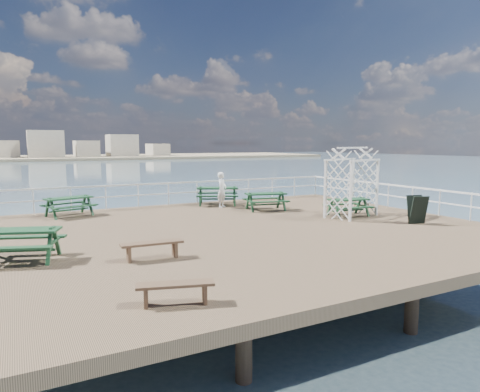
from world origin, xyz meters
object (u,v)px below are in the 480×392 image
at_px(picnic_table_d, 20,238).
at_px(flat_bench_far, 175,288).
at_px(flat_bench_near, 152,246).
at_px(picnic_table_e, 348,203).
at_px(picnic_table_a, 69,202).
at_px(person, 222,190).
at_px(picnic_table_c, 266,198).
at_px(picnic_table_b, 217,192).
at_px(trellis_arbor, 352,186).

relative_size(picnic_table_d, flat_bench_far, 1.56).
distance_m(flat_bench_near, flat_bench_far, 3.28).
bearing_deg(picnic_table_e, picnic_table_a, 160.51).
height_order(picnic_table_e, person, person).
relative_size(picnic_table_c, picnic_table_d, 0.89).
bearing_deg(picnic_table_e, picnic_table_b, 129.87).
relative_size(flat_bench_far, person, 0.89).
relative_size(picnic_table_a, person, 1.32).
relative_size(picnic_table_b, picnic_table_e, 1.36).
bearing_deg(picnic_table_b, picnic_table_a, -153.16).
relative_size(picnic_table_d, trellis_arbor, 0.81).
bearing_deg(picnic_table_e, picnic_table_c, 135.01).
xyz_separation_m(flat_bench_near, trellis_arbor, (9.00, 2.57, 0.91)).
distance_m(picnic_table_a, person, 6.61).
height_order(flat_bench_near, flat_bench_far, flat_bench_near).
distance_m(picnic_table_e, trellis_arbor, 0.76).
height_order(flat_bench_far, trellis_arbor, trellis_arbor).
relative_size(picnic_table_b, flat_bench_near, 1.54).
xyz_separation_m(picnic_table_b, picnic_table_e, (3.39, -5.44, -0.10)).
relative_size(picnic_table_d, flat_bench_near, 1.43).
bearing_deg(flat_bench_far, picnic_table_e, 48.91).
height_order(picnic_table_a, picnic_table_c, picnic_table_a).
bearing_deg(flat_bench_far, picnic_table_a, 109.90).
xyz_separation_m(picnic_table_b, trellis_arbor, (3.37, -5.63, 0.64)).
relative_size(picnic_table_e, flat_bench_far, 1.24).
distance_m(picnic_table_d, flat_bench_near, 3.32).
bearing_deg(picnic_table_d, picnic_table_e, 26.38).
bearing_deg(trellis_arbor, picnic_table_e, 67.96).
bearing_deg(flat_bench_near, picnic_table_e, 20.56).
height_order(picnic_table_d, picnic_table_e, picnic_table_d).
xyz_separation_m(picnic_table_c, flat_bench_near, (-6.82, -5.66, -0.21)).
distance_m(picnic_table_e, flat_bench_far, 11.25).
distance_m(picnic_table_a, picnic_table_e, 11.43).
distance_m(picnic_table_e, person, 5.77).
xyz_separation_m(picnic_table_b, picnic_table_d, (-8.61, -6.77, -0.03)).
bearing_deg(picnic_table_a, trellis_arbor, -45.86).
xyz_separation_m(flat_bench_far, person, (5.93, 10.51, 0.51)).
bearing_deg(picnic_table_e, flat_bench_far, -139.82).
bearing_deg(person, picnic_table_c, -90.91).
xyz_separation_m(picnic_table_a, picnic_table_d, (-1.85, -6.60, 0.02)).
xyz_separation_m(picnic_table_c, trellis_arbor, (2.18, -3.10, 0.70)).
distance_m(picnic_table_a, picnic_table_c, 8.30).
bearing_deg(picnic_table_c, flat_bench_near, -127.85).
bearing_deg(picnic_table_c, trellis_arbor, -42.43).
height_order(trellis_arbor, person, trellis_arbor).
relative_size(flat_bench_near, flat_bench_far, 1.09).
height_order(picnic_table_a, picnic_table_d, picnic_table_d).
relative_size(trellis_arbor, person, 1.72).
distance_m(flat_bench_far, trellis_arbor, 11.17).
bearing_deg(picnic_table_d, picnic_table_c, 43.40).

